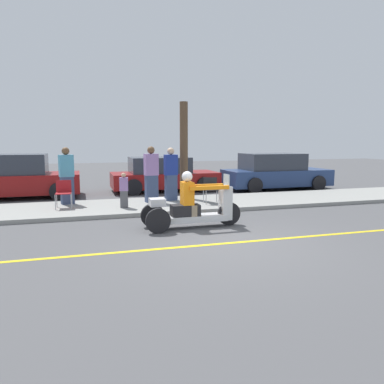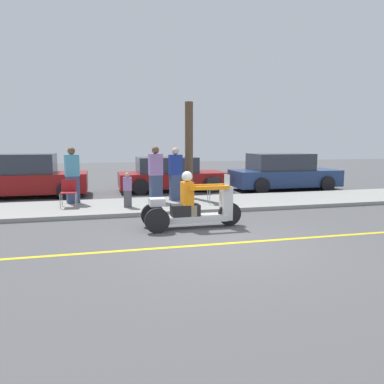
% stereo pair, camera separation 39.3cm
% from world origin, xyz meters
% --- Properties ---
extents(ground_plane, '(60.00, 60.00, 0.00)m').
position_xyz_m(ground_plane, '(0.00, 0.00, 0.00)').
color(ground_plane, '#4C4C4F').
extents(lane_stripe, '(24.00, 0.12, 0.01)m').
position_xyz_m(lane_stripe, '(-0.25, 0.00, 0.00)').
color(lane_stripe, gold).
rests_on(lane_stripe, ground).
extents(sidewalk_strip, '(28.00, 2.80, 0.12)m').
position_xyz_m(sidewalk_strip, '(0.00, 4.60, 0.06)').
color(sidewalk_strip, gray).
rests_on(sidewalk_strip, ground).
extents(motorcycle_trike, '(2.48, 0.77, 1.39)m').
position_xyz_m(motorcycle_trike, '(-0.25, 1.57, 0.49)').
color(motorcycle_trike, black).
rests_on(motorcycle_trike, ground).
extents(spectator_by_tree, '(0.47, 0.32, 1.82)m').
position_xyz_m(spectator_by_tree, '(-0.62, 4.95, 1.00)').
color(spectator_by_tree, '#38476B').
rests_on(spectator_by_tree, sidewalk_strip).
extents(spectator_near_curb, '(0.48, 0.36, 1.80)m').
position_xyz_m(spectator_near_curb, '(-3.25, 5.36, 0.99)').
color(spectator_near_curb, '#38476B').
rests_on(spectator_near_curb, sidewalk_strip).
extents(spectator_far_back, '(0.45, 0.30, 1.77)m').
position_xyz_m(spectator_far_back, '(0.08, 5.12, 0.97)').
color(spectator_far_back, '#38476B').
rests_on(spectator_far_back, sidewalk_strip).
extents(spectator_with_child, '(0.27, 0.19, 1.05)m').
position_xyz_m(spectator_with_child, '(-1.60, 4.19, 0.63)').
color(spectator_with_child, '#515156').
rests_on(spectator_with_child, sidewalk_strip).
extents(folding_chair_curbside, '(0.48, 0.48, 0.82)m').
position_xyz_m(folding_chair_curbside, '(-3.33, 4.70, 0.62)').
color(folding_chair_curbside, '#A5A8AD').
rests_on(folding_chair_curbside, sidewalk_strip).
extents(folding_chair_set_back, '(0.52, 0.52, 0.82)m').
position_xyz_m(folding_chair_set_back, '(1.19, 4.25, 0.62)').
color(folding_chair_set_back, '#A5A8AD').
rests_on(folding_chair_set_back, sidewalk_strip).
extents(parked_car_lot_right, '(4.43, 2.10, 1.43)m').
position_xyz_m(parked_car_lot_right, '(0.52, 8.41, 0.68)').
color(parked_car_lot_right, maroon).
rests_on(parked_car_lot_right, ground).
extents(parked_car_lot_far, '(4.24, 2.12, 1.63)m').
position_xyz_m(parked_car_lot_far, '(-5.05, 8.04, 0.76)').
color(parked_car_lot_far, maroon).
rests_on(parked_car_lot_far, ground).
extents(parked_car_lot_left, '(4.61, 2.05, 1.57)m').
position_xyz_m(parked_car_lot_left, '(5.35, 7.55, 0.74)').
color(parked_car_lot_left, navy).
rests_on(parked_car_lot_left, ground).
extents(tree_trunk, '(0.28, 0.28, 3.32)m').
position_xyz_m(tree_trunk, '(0.65, 5.57, 1.78)').
color(tree_trunk, brown).
rests_on(tree_trunk, sidewalk_strip).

